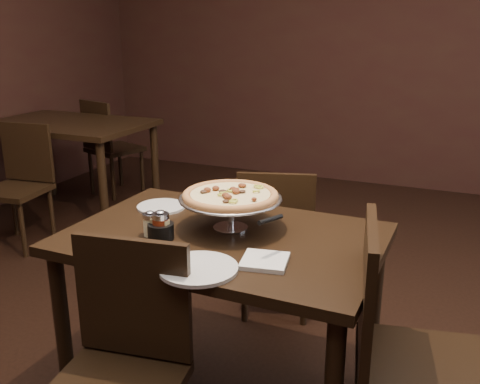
% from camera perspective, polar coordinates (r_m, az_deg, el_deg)
% --- Properties ---
extents(room, '(6.04, 7.04, 2.84)m').
position_cam_1_polar(room, '(2.06, 2.46, 12.96)').
color(room, black).
rests_on(room, ground).
extents(dining_table, '(1.25, 0.85, 0.77)m').
position_cam_1_polar(dining_table, '(2.17, -1.75, -7.00)').
color(dining_table, black).
rests_on(dining_table, ground).
extents(background_table, '(1.28, 0.86, 0.80)m').
position_cam_1_polar(background_table, '(4.64, -17.72, 5.86)').
color(background_table, black).
rests_on(background_table, ground).
extents(pizza_stand, '(0.42, 0.42, 0.17)m').
position_cam_1_polar(pizza_stand, '(2.13, -1.03, -0.42)').
color(pizza_stand, silver).
rests_on(pizza_stand, dining_table).
extents(parmesan_shaker, '(0.06, 0.06, 0.10)m').
position_cam_1_polar(parmesan_shaker, '(2.12, -9.54, -3.38)').
color(parmesan_shaker, '#F2EEBC').
rests_on(parmesan_shaker, dining_table).
extents(pepper_flake_shaker, '(0.07, 0.07, 0.12)m').
position_cam_1_polar(pepper_flake_shaker, '(2.08, -8.45, -3.54)').
color(pepper_flake_shaker, maroon).
rests_on(pepper_flake_shaker, dining_table).
extents(packet_caddy, '(0.10, 0.10, 0.08)m').
position_cam_1_polar(packet_caddy, '(2.09, -8.45, -4.09)').
color(packet_caddy, black).
rests_on(packet_caddy, dining_table).
extents(napkin_stack, '(0.18, 0.18, 0.02)m').
position_cam_1_polar(napkin_stack, '(1.87, 2.65, -7.37)').
color(napkin_stack, white).
rests_on(napkin_stack, dining_table).
extents(plate_left, '(0.22, 0.22, 0.01)m').
position_cam_1_polar(plate_left, '(2.45, -8.40, -1.56)').
color(plate_left, silver).
rests_on(plate_left, dining_table).
extents(plate_near, '(0.27, 0.27, 0.01)m').
position_cam_1_polar(plate_near, '(1.83, -4.46, -8.15)').
color(plate_near, silver).
rests_on(plate_near, dining_table).
extents(serving_spatula, '(0.14, 0.14, 0.02)m').
position_cam_1_polar(serving_spatula, '(1.89, 3.27, -3.02)').
color(serving_spatula, silver).
rests_on(serving_spatula, pizza_stand).
extents(chair_far, '(0.49, 0.49, 0.85)m').
position_cam_1_polar(chair_far, '(2.90, 3.87, -4.81)').
color(chair_far, black).
rests_on(chair_far, ground).
extents(chair_near, '(0.47, 0.47, 0.89)m').
position_cam_1_polar(chair_near, '(1.90, -12.61, -17.51)').
color(chair_near, black).
rests_on(chair_near, ground).
extents(chair_side, '(0.52, 0.52, 0.96)m').
position_cam_1_polar(chair_side, '(1.94, 16.85, -15.78)').
color(chair_side, black).
rests_on(chair_side, ground).
extents(bg_chair_far, '(0.53, 0.53, 0.91)m').
position_cam_1_polar(bg_chair_far, '(5.16, -13.86, 4.99)').
color(bg_chair_far, black).
rests_on(bg_chair_far, ground).
extents(bg_chair_near, '(0.46, 0.46, 0.88)m').
position_cam_1_polar(bg_chair_near, '(4.20, -22.44, 1.17)').
color(bg_chair_near, black).
rests_on(bg_chair_near, ground).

